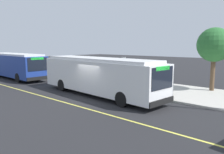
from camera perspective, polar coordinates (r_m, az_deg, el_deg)
The scene contains 10 objects.
ground_plane at distance 17.13m, azimuth -5.18°, elevation -5.25°, with size 120.00×120.00×0.00m, color #232326.
sidewalk_curb at distance 21.54m, azimuth 6.65°, elevation -2.32°, with size 44.00×6.40×0.15m, color #B7B2A8.
lane_stripe_center at distance 15.77m, azimuth -11.10°, elevation -6.52°, with size 36.00×0.14×0.01m, color #E0D64C.
transit_bus_main at distance 17.70m, azimuth -3.38°, elevation 0.52°, with size 11.91×3.33×2.95m.
transit_bus_second at distance 29.35m, azimuth -23.32°, elevation 2.86°, with size 11.06×2.80×2.95m.
bus_shelter at distance 22.82m, azimuth 1.76°, elevation 2.97°, with size 2.90×1.60×2.48m.
waiting_bench at distance 22.91m, azimuth 1.83°, elevation -0.24°, with size 1.60×0.48×0.95m.
route_sign_post at distance 19.34m, azimuth 3.01°, elevation 2.17°, with size 0.44×0.08×2.80m.
pedestrian_commuter at distance 21.69m, azimuth 0.10°, elevation 0.58°, with size 0.24×0.40×1.69m.
street_tree_near_shelter at distance 20.51m, azimuth 24.41°, elevation 7.33°, with size 2.81×2.81×5.22m.
Camera 1 is at (12.30, -11.27, 3.92)m, focal length 36.24 mm.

